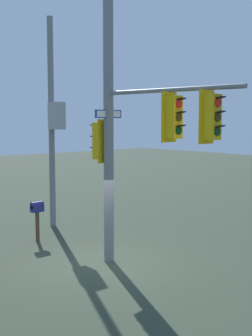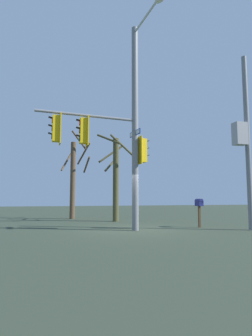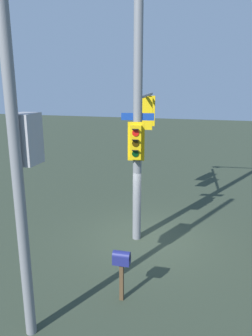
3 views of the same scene
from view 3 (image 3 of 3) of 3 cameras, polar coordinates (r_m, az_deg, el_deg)
The scene contains 4 objects.
ground_plane at distance 12.16m, azimuth 3.71°, elevation -12.25°, with size 80.00×80.00×0.00m, color #303B2C.
main_signal_pole_assembly at distance 11.52m, azimuth 2.08°, elevation 11.21°, with size 5.16×3.47×9.60m.
secondary_pole_assembly at distance 6.81m, azimuth -18.23°, elevation 3.01°, with size 0.81×0.48×8.23m.
mailbox at distance 8.58m, azimuth -0.79°, elevation -16.24°, with size 0.25×0.45×1.41m.
Camera 3 is at (-10.62, -2.02, 5.56)m, focal length 34.51 mm.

